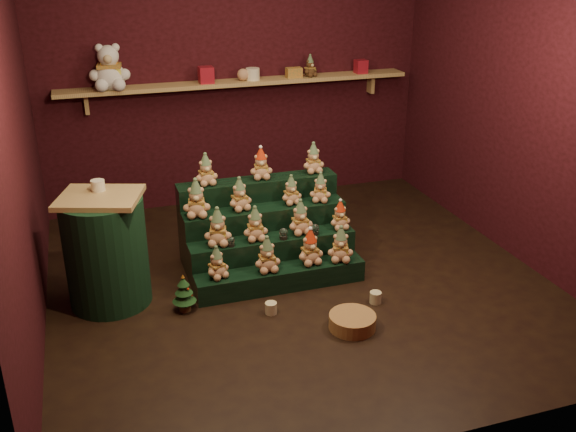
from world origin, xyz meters
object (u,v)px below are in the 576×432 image
object	(u,v)px
mug_right	(375,297)
brown_bear	(310,66)
riser_tier_front	(281,278)
side_table	(106,250)
mug_left	(271,308)
white_bear	(109,61)
snow_globe_c	(315,229)
snow_globe_a	(231,241)
snow_globe_b	(283,234)
wicker_basket	(352,322)
mini_christmas_tree	(184,293)

from	to	relation	value
mug_right	brown_bear	bearing A→B (deg)	82.95
riser_tier_front	brown_bear	size ratio (longest dim) A/B	6.44
riser_tier_front	side_table	bearing A→B (deg)	170.84
mug_left	white_bear	bearing A→B (deg)	111.50
snow_globe_c	side_table	bearing A→B (deg)	178.15
mug_left	brown_bear	size ratio (longest dim) A/B	0.42
riser_tier_front	white_bear	xyz separation A→B (m)	(-1.08, 1.91, 1.50)
mug_left	brown_bear	distance (m)	2.87
snow_globe_c	riser_tier_front	bearing A→B (deg)	-155.57
snow_globe_a	brown_bear	xyz separation A→B (m)	(1.29, 1.75, 1.03)
snow_globe_b	snow_globe_c	bearing A→B (deg)	-0.00
wicker_basket	snow_globe_b	bearing A→B (deg)	105.27
snow_globe_a	wicker_basket	world-z (taller)	snow_globe_a
side_table	mini_christmas_tree	distance (m)	0.68
mini_christmas_tree	white_bear	bearing A→B (deg)	97.75
wicker_basket	brown_bear	size ratio (longest dim) A/B	1.59
wicker_basket	white_bear	world-z (taller)	white_bear
side_table	white_bear	size ratio (longest dim) A/B	1.68
snow_globe_c	snow_globe_b	bearing A→B (deg)	180.00
snow_globe_c	mug_right	bearing A→B (deg)	-65.33
mini_christmas_tree	white_bear	world-z (taller)	white_bear
snow_globe_b	brown_bear	bearing A→B (deg)	64.01
mug_right	white_bear	xyz separation A→B (m)	(-1.71, 2.36, 1.54)
snow_globe_b	mug_left	xyz separation A→B (m)	(-0.26, -0.51, -0.36)
mug_right	snow_globe_b	bearing A→B (deg)	132.22
mug_left	wicker_basket	world-z (taller)	wicker_basket
mug_right	mug_left	bearing A→B (deg)	172.80
snow_globe_b	brown_bear	xyz separation A→B (m)	(0.85, 1.75, 1.02)
snow_globe_a	mini_christmas_tree	bearing A→B (deg)	-148.86
white_bear	brown_bear	world-z (taller)	white_bear
mug_left	mug_right	distance (m)	0.83
mini_christmas_tree	wicker_basket	size ratio (longest dim) A/B	0.90
snow_globe_c	white_bear	xyz separation A→B (m)	(-1.43, 1.75, 1.18)
mug_left	snow_globe_a	bearing A→B (deg)	109.11
mini_christmas_tree	brown_bear	distance (m)	2.95
riser_tier_front	snow_globe_a	bearing A→B (deg)	156.41
mini_christmas_tree	mug_right	bearing A→B (deg)	-13.72
side_table	mug_left	xyz separation A→B (m)	(1.14, -0.57, -0.40)
snow_globe_c	snow_globe_a	bearing A→B (deg)	180.00
mini_christmas_tree	wicker_basket	bearing A→B (deg)	-29.12
snow_globe_b	mini_christmas_tree	xyz separation A→B (m)	(-0.88, -0.26, -0.26)
mini_christmas_tree	snow_globe_a	bearing A→B (deg)	31.14
mini_christmas_tree	brown_bear	bearing A→B (deg)	49.26
riser_tier_front	snow_globe_c	world-z (taller)	snow_globe_c
snow_globe_b	mug_right	xyz separation A→B (m)	(0.56, -0.62, -0.36)
white_bear	riser_tier_front	bearing A→B (deg)	-53.46
mug_left	wicker_basket	distance (m)	0.63
mini_christmas_tree	wicker_basket	world-z (taller)	mini_christmas_tree
white_bear	brown_bear	size ratio (longest dim) A/B	2.45
side_table	snow_globe_a	bearing A→B (deg)	15.39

